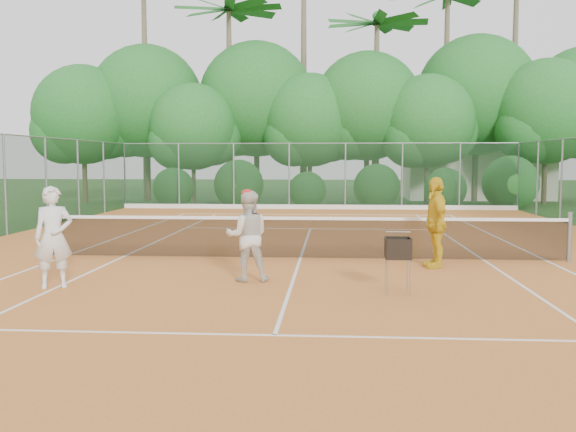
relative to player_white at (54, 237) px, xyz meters
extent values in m
plane|color=#21491A|center=(4.14, 3.58, -0.91)|extent=(120.00, 120.00, 0.00)
cube|color=#C7712E|center=(4.14, 3.58, -0.90)|extent=(18.00, 36.00, 0.02)
cube|color=beige|center=(13.14, 27.58, 0.59)|extent=(8.00, 5.00, 3.00)
cylinder|color=gray|center=(-1.79, 3.58, -0.34)|extent=(0.10, 0.10, 1.10)
cylinder|color=gray|center=(10.08, 3.58, -0.34)|extent=(0.10, 0.10, 1.10)
cube|color=black|center=(4.14, 3.58, -0.43)|extent=(11.87, 0.03, 0.86)
cube|color=white|center=(4.14, 3.58, 0.03)|extent=(11.87, 0.04, 0.07)
imported|color=silver|center=(0.00, 0.00, 0.00)|extent=(0.77, 0.67, 1.78)
imported|color=beige|center=(3.31, 0.85, -0.06)|extent=(0.90, 0.75, 1.67)
ellipsoid|color=red|center=(3.31, 0.85, 0.74)|extent=(0.22, 0.22, 0.14)
imported|color=gold|center=(7.01, 2.62, 0.05)|extent=(0.58, 1.15, 1.89)
cylinder|color=gray|center=(5.79, -0.27, -0.59)|extent=(0.02, 0.02, 0.60)
cylinder|color=gray|center=(6.15, 0.10, -0.59)|extent=(0.02, 0.02, 0.60)
cube|color=black|center=(5.97, -0.09, -0.12)|extent=(0.41, 0.41, 0.35)
sphere|color=#D1E134|center=(5.94, 12.83, -0.86)|extent=(0.07, 0.07, 0.07)
sphere|color=#C4DB33|center=(3.71, 16.59, -0.86)|extent=(0.07, 0.07, 0.07)
sphere|color=#CDED37|center=(4.78, 14.15, -0.86)|extent=(0.07, 0.07, 0.07)
cube|color=white|center=(4.14, 15.47, -0.89)|extent=(11.03, 0.06, 0.01)
cube|color=white|center=(-1.34, 3.58, -0.89)|extent=(0.06, 23.77, 0.01)
cube|color=white|center=(9.63, 3.58, -0.89)|extent=(0.06, 23.77, 0.01)
cube|color=white|center=(0.03, 3.58, -0.89)|extent=(0.06, 23.77, 0.01)
cube|color=white|center=(8.25, 3.58, -0.89)|extent=(0.06, 23.77, 0.01)
cube|color=white|center=(4.14, 9.98, -0.89)|extent=(8.23, 0.06, 0.01)
cube|color=white|center=(4.14, -2.82, -0.89)|extent=(8.23, 0.06, 0.01)
cube|color=white|center=(4.14, 3.58, -0.89)|extent=(0.06, 12.80, 0.01)
cube|color=#19381E|center=(4.14, 18.58, 0.61)|extent=(18.00, 0.02, 3.00)
cylinder|color=gray|center=(-4.86, 18.58, 0.61)|extent=(0.07, 0.07, 3.00)
cylinder|color=gray|center=(13.14, 18.58, 0.61)|extent=(0.07, 0.07, 3.00)
cylinder|color=gray|center=(-4.86, 18.58, 0.61)|extent=(0.07, 0.07, 3.00)
cylinder|color=gray|center=(13.14, 18.58, 0.61)|extent=(0.07, 0.07, 3.00)
cylinder|color=brown|center=(-8.36, 22.58, 0.96)|extent=(0.26, 0.26, 3.75)
sphere|color=#206223|center=(-8.36, 22.58, 3.74)|extent=(5.25, 5.25, 5.25)
cylinder|color=brown|center=(-5.36, 24.08, 1.29)|extent=(0.30, 0.30, 4.40)
sphere|color=#206223|center=(-5.36, 24.08, 4.54)|extent=(6.16, 6.16, 6.16)
cylinder|color=brown|center=(-2.36, 22.08, 0.69)|extent=(0.22, 0.22, 3.20)
sphere|color=#206223|center=(-2.36, 22.08, 3.06)|extent=(4.48, 4.48, 4.48)
cylinder|color=brown|center=(0.64, 24.58, 1.34)|extent=(0.31, 0.31, 4.50)
sphere|color=#206223|center=(0.64, 24.58, 4.67)|extent=(6.30, 6.30, 6.30)
cylinder|color=brown|center=(3.64, 23.08, 0.84)|extent=(0.24, 0.24, 3.50)
sphere|color=#206223|center=(3.64, 23.08, 3.43)|extent=(4.90, 4.90, 4.90)
cylinder|color=brown|center=(6.64, 23.58, 1.14)|extent=(0.28, 0.28, 4.10)
sphere|color=#206223|center=(6.64, 23.58, 4.17)|extent=(5.74, 5.74, 5.74)
cylinder|color=brown|center=(9.64, 22.38, 0.79)|extent=(0.23, 0.23, 3.40)
sphere|color=#206223|center=(9.64, 22.38, 3.30)|extent=(4.76, 4.76, 4.76)
cylinder|color=brown|center=(12.64, 25.08, 1.41)|extent=(0.32, 0.32, 4.65)
sphere|color=#206223|center=(12.64, 25.08, 4.85)|extent=(6.51, 6.51, 6.51)
cylinder|color=brown|center=(15.64, 22.78, 0.99)|extent=(0.26, 0.26, 3.80)
sphere|color=#206223|center=(15.64, 22.78, 3.80)|extent=(5.32, 5.32, 5.32)
cone|color=brown|center=(-5.86, 25.58, 5.59)|extent=(0.44, 0.44, 13.00)
cone|color=brown|center=(-0.86, 24.58, 4.59)|extent=(0.44, 0.44, 11.00)
sphere|color=#206223|center=(-0.86, 24.58, 9.92)|extent=(0.50, 0.50, 0.50)
cone|color=brown|center=(3.14, 26.58, 6.59)|extent=(0.44, 0.44, 15.00)
cone|color=brown|center=(7.14, 24.08, 4.09)|extent=(0.44, 0.44, 10.00)
sphere|color=#206223|center=(7.14, 24.08, 8.94)|extent=(0.50, 0.50, 0.50)
cone|color=brown|center=(11.14, 26.08, 5.09)|extent=(0.44, 0.44, 12.00)
cone|color=brown|center=(15.14, 27.08, 6.09)|extent=(0.44, 0.44, 14.00)
camera|label=1|loc=(4.88, -10.82, 1.35)|focal=40.00mm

